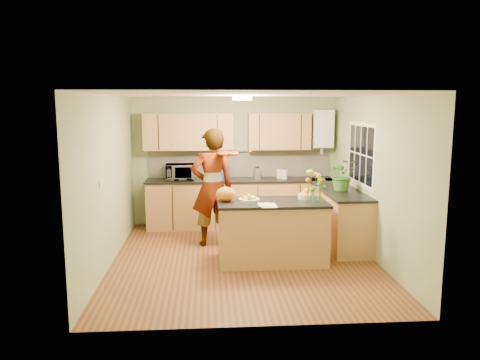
{
  "coord_description": "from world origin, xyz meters",
  "views": [
    {
      "loc": [
        -0.54,
        -6.94,
        2.35
      ],
      "look_at": [
        -0.02,
        0.5,
        1.16
      ],
      "focal_mm": 35.0,
      "sensor_mm": 36.0,
      "label": 1
    }
  ],
  "objects": [
    {
      "name": "jar_cream",
      "position": [
        0.86,
        2.0,
        1.03
      ],
      "size": [
        0.13,
        0.13,
        0.18
      ],
      "primitive_type": "cylinder",
      "rotation": [
        0.0,
        0.0,
        -0.16
      ],
      "color": "beige",
      "rests_on": "back_counter"
    },
    {
      "name": "floor",
      "position": [
        0.0,
        0.0,
        0.0
      ],
      "size": [
        4.5,
        4.5,
        0.0
      ],
      "primitive_type": "plane",
      "color": "#523417",
      "rests_on": "ground"
    },
    {
      "name": "wall_left",
      "position": [
        -2.0,
        0.0,
        1.25
      ],
      "size": [
        0.02,
        4.5,
        2.5
      ],
      "primitive_type": "cube",
      "color": "gray",
      "rests_on": "floor"
    },
    {
      "name": "fruit_dish",
      "position": [
        0.07,
        -0.16,
        0.98
      ],
      "size": [
        0.31,
        0.31,
        0.11
      ],
      "color": "beige",
      "rests_on": "peninsula_island"
    },
    {
      "name": "wall_front",
      "position": [
        0.0,
        -2.25,
        1.25
      ],
      "size": [
        4.0,
        0.02,
        2.5
      ],
      "primitive_type": "cube",
      "color": "gray",
      "rests_on": "floor"
    },
    {
      "name": "boiler",
      "position": [
        1.7,
        2.09,
        1.9
      ],
      "size": [
        0.4,
        0.3,
        0.86
      ],
      "color": "white",
      "rests_on": "wall_back"
    },
    {
      "name": "ceiling",
      "position": [
        0.0,
        0.0,
        2.5
      ],
      "size": [
        4.0,
        4.5,
        0.02
      ],
      "primitive_type": "cube",
      "color": "silver",
      "rests_on": "wall_back"
    },
    {
      "name": "splashback",
      "position": [
        0.1,
        2.23,
        1.2
      ],
      "size": [
        3.6,
        0.02,
        0.52
      ],
      "primitive_type": "cube",
      "color": "beige",
      "rests_on": "back_counter"
    },
    {
      "name": "blue_box",
      "position": [
        -0.31,
        1.98,
        1.07
      ],
      "size": [
        0.4,
        0.35,
        0.27
      ],
      "primitive_type": "cube",
      "rotation": [
        0.0,
        0.0,
        0.4
      ],
      "color": "#213C99",
      "rests_on": "back_counter"
    },
    {
      "name": "wall_right",
      "position": [
        2.0,
        0.0,
        1.25
      ],
      "size": [
        0.02,
        4.5,
        2.5
      ],
      "primitive_type": "cube",
      "color": "gray",
      "rests_on": "floor"
    },
    {
      "name": "kettle",
      "position": [
        0.41,
        1.94,
        1.06
      ],
      "size": [
        0.16,
        0.16,
        0.29
      ],
      "rotation": [
        0.0,
        0.0,
        0.02
      ],
      "color": "silver",
      "rests_on": "back_counter"
    },
    {
      "name": "wall_back",
      "position": [
        0.0,
        2.25,
        1.25
      ],
      "size": [
        4.0,
        0.02,
        2.5
      ],
      "primitive_type": "cube",
      "color": "gray",
      "rests_on": "floor"
    },
    {
      "name": "light_switch",
      "position": [
        -1.99,
        -0.6,
        1.3
      ],
      "size": [
        0.02,
        0.09,
        0.09
      ],
      "primitive_type": "cube",
      "color": "white",
      "rests_on": "wall_left"
    },
    {
      "name": "peninsula_island",
      "position": [
        0.42,
        -0.16,
        0.47
      ],
      "size": [
        1.63,
        0.84,
        0.93
      ],
      "color": "#A87343",
      "rests_on": "floor"
    },
    {
      "name": "violin",
      "position": [
        -0.27,
        0.58,
        1.58
      ],
      "size": [
        0.7,
        0.61,
        0.18
      ],
      "primitive_type": null,
      "rotation": [
        0.17,
        0.0,
        -0.61
      ],
      "color": "#4F0C04",
      "rests_on": "violinist"
    },
    {
      "name": "back_counter",
      "position": [
        0.1,
        1.95,
        0.47
      ],
      "size": [
        3.64,
        0.62,
        0.94
      ],
      "color": "#A87343",
      "rests_on": "floor"
    },
    {
      "name": "upper_cabinets",
      "position": [
        -0.18,
        2.08,
        1.85
      ],
      "size": [
        3.2,
        0.34,
        0.7
      ],
      "color": "#A87343",
      "rests_on": "wall_back"
    },
    {
      "name": "right_counter",
      "position": [
        1.7,
        0.85,
        0.47
      ],
      "size": [
        0.62,
        2.24,
        0.94
      ],
      "color": "#A87343",
      "rests_on": "floor"
    },
    {
      "name": "flower_vase",
      "position": [
        1.02,
        -0.34,
        1.29
      ],
      "size": [
        0.29,
        0.29,
        0.53
      ],
      "rotation": [
        0.0,
        0.0,
        0.15
      ],
      "color": "silver",
      "rests_on": "peninsula_island"
    },
    {
      "name": "microwave",
      "position": [
        -1.07,
        1.97,
        1.09
      ],
      "size": [
        0.57,
        0.41,
        0.3
      ],
      "primitive_type": "imported",
      "rotation": [
        0.0,
        0.0,
        0.09
      ],
      "color": "white",
      "rests_on": "back_counter"
    },
    {
      "name": "window_right",
      "position": [
        1.99,
        0.6,
        1.55
      ],
      "size": [
        0.01,
        1.3,
        1.05
      ],
      "color": "white",
      "rests_on": "wall_right"
    },
    {
      "name": "violinist",
      "position": [
        -0.47,
        0.8,
        0.99
      ],
      "size": [
        0.81,
        0.62,
        1.98
      ],
      "primitive_type": "imported",
      "rotation": [
        0.0,
        0.0,
        3.36
      ],
      "color": "tan",
      "rests_on": "floor"
    },
    {
      "name": "orange_bag",
      "position": [
        -0.28,
        -0.11,
        1.04
      ],
      "size": [
        0.36,
        0.34,
        0.22
      ],
      "primitive_type": "ellipsoid",
      "rotation": [
        0.0,
        0.0,
        -0.41
      ],
      "color": "orange",
      "rests_on": "peninsula_island"
    },
    {
      "name": "jar_white",
      "position": [
        0.94,
        1.93,
        1.03
      ],
      "size": [
        0.12,
        0.12,
        0.18
      ],
      "primitive_type": "cylinder",
      "rotation": [
        0.0,
        0.0,
        -0.08
      ],
      "color": "white",
      "rests_on": "back_counter"
    },
    {
      "name": "papers",
      "position": [
        0.32,
        -0.46,
        0.94
      ],
      "size": [
        0.23,
        0.31,
        0.01
      ],
      "primitive_type": "cube",
      "color": "silver",
      "rests_on": "peninsula_island"
    },
    {
      "name": "orange_bowl",
      "position": [
        0.97,
        -0.01,
        1.0
      ],
      "size": [
        0.26,
        0.26,
        0.15
      ],
      "color": "beige",
      "rests_on": "peninsula_island"
    },
    {
      "name": "potted_plant",
      "position": [
        1.7,
        0.6,
        1.21
      ],
      "size": [
        0.53,
        0.48,
        0.54
      ],
      "primitive_type": "imported",
      "rotation": [
        0.0,
        0.0,
        -0.13
      ],
      "color": "#3D7A28",
      "rests_on": "right_counter"
    },
    {
      "name": "ceiling_lamp",
      "position": [
        0.0,
        0.3,
        2.46
      ],
      "size": [
        0.3,
        0.3,
        0.07
      ],
      "color": "#FFEABF",
      "rests_on": "ceiling"
    }
  ]
}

